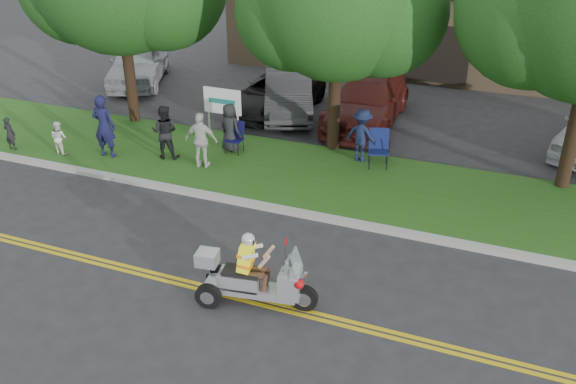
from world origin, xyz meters
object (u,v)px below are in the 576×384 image
at_px(trike_scooter, 251,279).
at_px(lawn_chair_b, 379,145).
at_px(parked_car_mid, 275,94).
at_px(parked_car_right, 367,100).
at_px(spectator_adult_left, 104,126).
at_px(spectator_adult_mid, 165,132).
at_px(spectator_adult_right, 201,140).
at_px(parked_car_left, 288,93).
at_px(lawn_chair_a, 235,135).
at_px(parked_car_far_left, 138,62).

distance_m(trike_scooter, lawn_chair_b, 7.07).
relative_size(parked_car_mid, parked_car_right, 0.88).
bearing_deg(lawn_chair_b, spectator_adult_left, -178.16).
height_order(spectator_adult_left, spectator_adult_mid, spectator_adult_left).
xyz_separation_m(spectator_adult_right, parked_car_mid, (0.01, 5.29, -0.25)).
bearing_deg(parked_car_right, spectator_adult_right, -122.87).
xyz_separation_m(spectator_adult_mid, parked_car_left, (1.82, 5.13, -0.15)).
relative_size(spectator_adult_right, parked_car_mid, 0.34).
distance_m(lawn_chair_a, spectator_adult_mid, 2.07).
relative_size(spectator_adult_mid, parked_car_left, 0.35).
xyz_separation_m(spectator_adult_mid, spectator_adult_right, (1.30, -0.18, 0.01)).
bearing_deg(lawn_chair_a, parked_car_left, 85.76).
distance_m(trike_scooter, spectator_adult_mid, 7.38).
distance_m(trike_scooter, parked_car_mid, 11.07).
relative_size(spectator_adult_left, parked_car_right, 0.35).
xyz_separation_m(lawn_chair_b, spectator_adult_mid, (-5.91, -1.76, 0.19)).
distance_m(lawn_chair_b, spectator_adult_right, 5.00).
relative_size(parked_car_far_left, parked_car_mid, 1.04).
bearing_deg(trike_scooter, parked_car_mid, 101.56).
bearing_deg(parked_car_left, spectator_adult_left, -143.71).
bearing_deg(trike_scooter, parked_car_left, 99.08).
xyz_separation_m(trike_scooter, parked_car_far_left, (-10.35, 11.55, 0.29)).
relative_size(lawn_chair_b, spectator_adult_left, 0.57).
relative_size(lawn_chair_b, parked_car_mid, 0.23).
bearing_deg(parked_car_far_left, spectator_adult_left, -86.43).
distance_m(lawn_chair_a, spectator_adult_right, 1.43).
distance_m(spectator_adult_right, parked_car_far_left, 9.16).
relative_size(trike_scooter, lawn_chair_a, 2.59).
bearing_deg(lawn_chair_b, trike_scooter, -111.18).
bearing_deg(lawn_chair_a, parked_car_mid, 93.00).
height_order(trike_scooter, lawn_chair_b, trike_scooter).
relative_size(lawn_chair_a, lawn_chair_b, 0.87).
bearing_deg(parked_car_right, lawn_chair_b, -71.38).
bearing_deg(lawn_chair_a, spectator_adult_mid, -147.63).
xyz_separation_m(trike_scooter, lawn_chair_b, (0.74, 7.03, 0.16)).
bearing_deg(parked_car_far_left, trike_scooter, -71.66).
xyz_separation_m(spectator_adult_left, parked_car_far_left, (-3.50, 6.85, -0.21)).
relative_size(lawn_chair_a, parked_car_mid, 0.20).
bearing_deg(spectator_adult_mid, spectator_adult_right, 158.60).
distance_m(spectator_adult_mid, parked_car_left, 5.44).
relative_size(lawn_chair_a, spectator_adult_left, 0.49).
distance_m(lawn_chair_b, spectator_adult_mid, 6.17).
distance_m(spectator_adult_left, parked_car_mid, 6.43).
bearing_deg(spectator_adult_left, lawn_chair_b, -168.95).
xyz_separation_m(lawn_chair_a, spectator_adult_right, (-0.38, -1.35, 0.28)).
bearing_deg(trike_scooter, parked_car_right, 84.20).
distance_m(spectator_adult_left, spectator_adult_right, 3.01).
bearing_deg(spectator_adult_mid, parked_car_left, -123.10).
distance_m(parked_car_far_left, parked_car_left, 7.10).
xyz_separation_m(trike_scooter, parked_car_left, (-3.35, 10.39, 0.20)).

